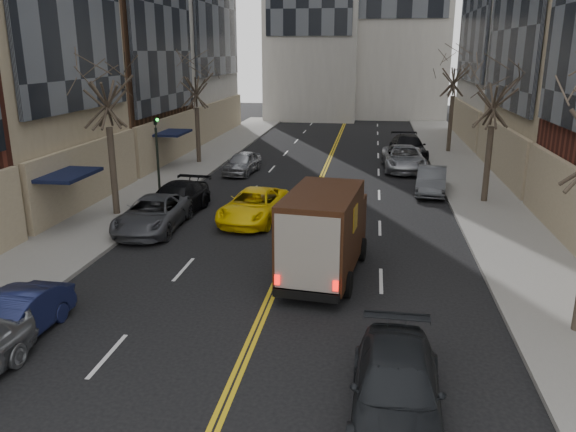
# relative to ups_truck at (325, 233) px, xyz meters

# --- Properties ---
(sidewalk_left) EXTENTS (4.00, 66.00, 0.15)m
(sidewalk_left) POSITION_rel_ups_truck_xyz_m (-10.53, 12.87, -1.50)
(sidewalk_left) COLOR slate
(sidewalk_left) RESTS_ON ground
(sidewalk_right) EXTENTS (4.00, 66.00, 0.15)m
(sidewalk_right) POSITION_rel_ups_truck_xyz_m (7.47, 12.87, -1.50)
(sidewalk_right) COLOR slate
(sidewalk_right) RESTS_ON ground
(tree_lf_mid) EXTENTS (3.20, 3.20, 8.91)m
(tree_lf_mid) POSITION_rel_ups_truck_xyz_m (-10.33, 5.87, 5.02)
(tree_lf_mid) COLOR #382D23
(tree_lf_mid) RESTS_ON sidewalk_left
(tree_lf_far) EXTENTS (3.20, 3.20, 8.12)m
(tree_lf_far) POSITION_rel_ups_truck_xyz_m (-10.33, 18.87, 4.45)
(tree_lf_far) COLOR #382D23
(tree_lf_far) RESTS_ON sidewalk_left
(tree_rt_mid) EXTENTS (3.20, 3.20, 8.32)m
(tree_rt_mid) POSITION_rel_ups_truck_xyz_m (7.27, 10.87, 4.59)
(tree_rt_mid) COLOR #382D23
(tree_rt_mid) RESTS_ON sidewalk_right
(tree_rt_far) EXTENTS (3.20, 3.20, 9.11)m
(tree_rt_far) POSITION_rel_ups_truck_xyz_m (7.27, 25.87, 5.16)
(tree_rt_far) COLOR #382D23
(tree_rt_far) RESTS_ON sidewalk_right
(traffic_signal) EXTENTS (0.29, 0.26, 4.70)m
(traffic_signal) POSITION_rel_ups_truck_xyz_m (-8.93, 7.87, 1.24)
(traffic_signal) COLOR black
(traffic_signal) RESTS_ON sidewalk_left
(ups_truck) EXTENTS (2.82, 5.91, 3.13)m
(ups_truck) POSITION_rel_ups_truck_xyz_m (0.00, 0.00, 0.00)
(ups_truck) COLOR black
(ups_truck) RESTS_ON ground
(observer_sedan) EXTENTS (2.04, 4.78, 1.38)m
(observer_sedan) POSITION_rel_ups_truck_xyz_m (2.19, -7.56, -0.89)
(observer_sedan) COLOR black
(observer_sedan) RESTS_ON ground
(taxi) EXTENTS (2.88, 5.31, 1.41)m
(taxi) POSITION_rel_ups_truck_xyz_m (-3.77, 6.18, -0.87)
(taxi) COLOR yellow
(taxi) RESTS_ON ground
(pedestrian) EXTENTS (0.52, 0.66, 1.59)m
(pedestrian) POSITION_rel_ups_truck_xyz_m (-0.55, -1.49, -0.78)
(pedestrian) COLOR black
(pedestrian) RESTS_ON ground
(parked_lf_b) EXTENTS (1.48, 3.93, 1.28)m
(parked_lf_b) POSITION_rel_ups_truck_xyz_m (-7.83, -5.71, -0.94)
(parked_lf_b) COLOR #13193D
(parked_lf_b) RESTS_ON ground
(parked_lf_c) EXTENTS (2.57, 5.23, 1.43)m
(parked_lf_c) POSITION_rel_ups_truck_xyz_m (-7.83, 4.15, -0.86)
(parked_lf_c) COLOR #45464C
(parked_lf_c) RESTS_ON ground
(parked_lf_d) EXTENTS (2.51, 5.24, 1.47)m
(parked_lf_d) POSITION_rel_ups_truck_xyz_m (-7.65, 6.55, -0.84)
(parked_lf_d) COLOR black
(parked_lf_d) RESTS_ON ground
(parked_lf_e) EXTENTS (2.05, 4.19, 1.38)m
(parked_lf_e) POSITION_rel_ups_truck_xyz_m (-6.63, 16.20, -0.89)
(parked_lf_e) COLOR #A0A2A8
(parked_lf_e) RESTS_ON ground
(parked_rt_a) EXTENTS (2.02, 4.51, 1.44)m
(parked_rt_a) POSITION_rel_ups_truck_xyz_m (4.77, 12.66, -0.86)
(parked_rt_a) COLOR #45484C
(parked_rt_a) RESTS_ON ground
(parked_rt_b) EXTENTS (2.89, 5.81, 1.58)m
(parked_rt_b) POSITION_rel_ups_truck_xyz_m (3.57, 18.80, -0.79)
(parked_rt_b) COLOR #9FA1A6
(parked_rt_b) RESTS_ON ground
(parked_rt_c) EXTENTS (2.76, 5.82, 1.64)m
(parked_rt_c) POSITION_rel_ups_truck_xyz_m (4.07, 23.05, -0.76)
(parked_rt_c) COLOR black
(parked_rt_c) RESTS_ON ground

